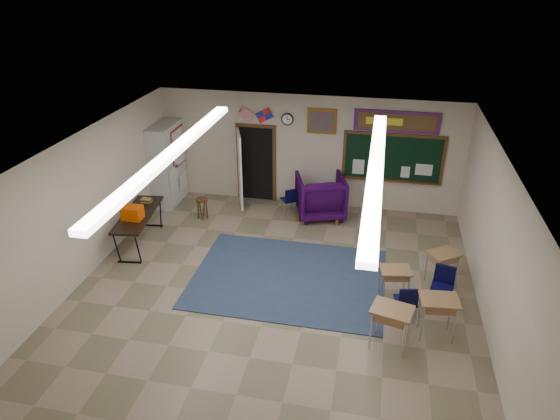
% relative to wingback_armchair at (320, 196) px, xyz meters
% --- Properties ---
extents(floor, '(9.00, 9.00, 0.00)m').
position_rel_wingback_armchair_xyz_m(floor, '(-0.46, -3.84, -0.55)').
color(floor, gray).
rests_on(floor, ground).
extents(back_wall, '(8.00, 0.04, 3.00)m').
position_rel_wingback_armchair_xyz_m(back_wall, '(-0.46, 0.66, 0.95)').
color(back_wall, beige).
rests_on(back_wall, floor).
extents(left_wall, '(0.04, 9.00, 3.00)m').
position_rel_wingback_armchair_xyz_m(left_wall, '(-4.46, -3.84, 0.95)').
color(left_wall, beige).
rests_on(left_wall, floor).
extents(right_wall, '(0.04, 9.00, 3.00)m').
position_rel_wingback_armchair_xyz_m(right_wall, '(3.54, -3.84, 0.95)').
color(right_wall, beige).
rests_on(right_wall, floor).
extents(ceiling, '(8.00, 9.00, 0.04)m').
position_rel_wingback_armchair_xyz_m(ceiling, '(-0.46, -3.84, 2.45)').
color(ceiling, white).
rests_on(ceiling, back_wall).
extents(area_rug, '(4.00, 3.00, 0.02)m').
position_rel_wingback_armchair_xyz_m(area_rug, '(-0.26, -3.04, -0.54)').
color(area_rug, '#2D3E57').
rests_on(area_rug, floor).
extents(fluorescent_strips, '(3.86, 6.00, 0.10)m').
position_rel_wingback_armchair_xyz_m(fluorescent_strips, '(-0.46, -3.84, 2.39)').
color(fluorescent_strips, white).
rests_on(fluorescent_strips, ceiling).
extents(doorway, '(1.10, 0.89, 2.16)m').
position_rel_wingback_armchair_xyz_m(doorway, '(-1.96, 0.52, 0.51)').
color(doorway, black).
rests_on(doorway, back_wall).
extents(chalkboard, '(2.55, 0.14, 1.30)m').
position_rel_wingback_armchair_xyz_m(chalkboard, '(1.74, 0.63, 0.91)').
color(chalkboard, '#523017').
rests_on(chalkboard, back_wall).
extents(bulletin_board, '(2.10, 0.05, 0.55)m').
position_rel_wingback_armchair_xyz_m(bulletin_board, '(1.74, 0.63, 1.90)').
color(bulletin_board, '#9D0F0D').
rests_on(bulletin_board, back_wall).
extents(framed_art_print, '(0.75, 0.05, 0.65)m').
position_rel_wingback_armchair_xyz_m(framed_art_print, '(-0.11, 0.63, 1.80)').
color(framed_art_print, '#935E1C').
rests_on(framed_art_print, back_wall).
extents(wall_clock, '(0.32, 0.05, 0.32)m').
position_rel_wingback_armchair_xyz_m(wall_clock, '(-1.01, 0.63, 1.80)').
color(wall_clock, black).
rests_on(wall_clock, back_wall).
extents(wall_flags, '(1.16, 0.06, 0.70)m').
position_rel_wingback_armchair_xyz_m(wall_flags, '(-1.86, 0.60, 1.93)').
color(wall_flags, red).
rests_on(wall_flags, back_wall).
extents(storage_cabinet, '(0.59, 1.25, 2.20)m').
position_rel_wingback_armchair_xyz_m(storage_cabinet, '(-4.17, 0.01, 0.55)').
color(storage_cabinet, '#B9BAB5').
rests_on(storage_cabinet, floor).
extents(wingback_armchair, '(1.49, 1.52, 1.10)m').
position_rel_wingback_armchair_xyz_m(wingback_armchair, '(0.00, 0.00, 0.00)').
color(wingback_armchair, '#250534').
rests_on(wingback_armchair, floor).
extents(student_chair_reading, '(0.52, 0.52, 0.75)m').
position_rel_wingback_armchair_xyz_m(student_chair_reading, '(-0.83, -0.05, -0.18)').
color(student_chair_reading, black).
rests_on(student_chair_reading, floor).
extents(student_chair_desk_a, '(0.46, 0.46, 0.79)m').
position_rel_wingback_armchair_xyz_m(student_chair_desk_a, '(2.09, -3.91, -0.16)').
color(student_chair_desk_a, black).
rests_on(student_chair_desk_a, floor).
extents(student_chair_desk_b, '(0.51, 0.51, 0.85)m').
position_rel_wingback_armchair_xyz_m(student_chair_desk_b, '(2.78, -3.42, -0.12)').
color(student_chair_desk_b, black).
rests_on(student_chair_desk_b, floor).
extents(student_desk_front_left, '(0.65, 0.53, 0.70)m').
position_rel_wingback_armchair_xyz_m(student_desk_front_left, '(1.90, -3.32, -0.16)').
color(student_desk_front_left, '#8E6342').
rests_on(student_desk_front_left, floor).
extents(student_desk_front_right, '(0.75, 0.71, 0.72)m').
position_rel_wingback_armchair_xyz_m(student_desk_front_right, '(2.86, -2.54, -0.15)').
color(student_desk_front_right, '#8E6342').
rests_on(student_desk_front_right, floor).
extents(student_desk_back_left, '(0.78, 0.65, 0.81)m').
position_rel_wingback_armchair_xyz_m(student_desk_back_left, '(1.83, -4.72, -0.10)').
color(student_desk_back_left, '#8E6342').
rests_on(student_desk_back_left, floor).
extents(student_desk_back_right, '(0.71, 0.56, 0.79)m').
position_rel_wingback_armchair_xyz_m(student_desk_back_right, '(2.63, -4.26, -0.11)').
color(student_desk_back_right, '#8E6342').
rests_on(student_desk_back_right, floor).
extents(folding_table, '(0.89, 2.00, 1.10)m').
position_rel_wingback_armchair_xyz_m(folding_table, '(-3.94, -2.33, -0.11)').
color(folding_table, black).
rests_on(folding_table, floor).
extents(wooden_stool, '(0.31, 0.31, 0.55)m').
position_rel_wingback_armchair_xyz_m(wooden_stool, '(-2.95, -0.81, -0.26)').
color(wooden_stool, '#4E2C17').
rests_on(wooden_stool, floor).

